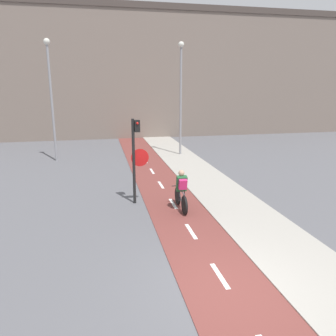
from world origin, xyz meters
The scene contains 8 objects.
ground_plane centered at (0.00, 0.00, 0.00)m, with size 120.00×120.00×0.00m, color #5B5B60.
bike_lane centered at (0.00, 0.01, 0.01)m, with size 2.11×60.00×0.02m.
sidewalk_strip centered at (2.26, 0.00, 0.03)m, with size 2.40×60.00×0.05m.
building_row_background centered at (0.00, 24.42, 5.43)m, with size 60.00×5.20×10.84m.
traffic_light_pole centered at (-1.34, 5.95, 2.01)m, with size 0.67×0.25×3.25m.
street_lamp_far centered at (-5.23, 14.26, 4.24)m, with size 0.36×0.36×6.96m.
street_lamp_sidewalk centered at (2.50, 14.38, 4.27)m, with size 0.36×0.36×7.00m.
cyclist_near centered at (0.16, 4.89, 0.71)m, with size 0.46×1.69×1.50m.
Camera 1 is at (-2.65, -6.02, 4.43)m, focal length 35.00 mm.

